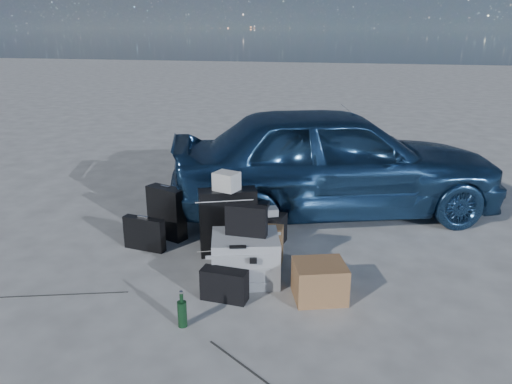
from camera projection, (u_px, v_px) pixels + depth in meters
ground at (210, 288)px, 4.32m from camera, size 60.00×60.00×0.00m
car at (334, 160)px, 5.90m from camera, size 4.15×2.75×1.31m
pelican_case at (245, 258)px, 4.40m from camera, size 0.69×0.62×0.42m
laptop_bag at (246, 221)px, 4.31m from camera, size 0.36×0.10×0.27m
briefcase at (144, 234)px, 5.03m from camera, size 0.45×0.16×0.34m
suitcase_left at (167, 213)px, 5.29m from camera, size 0.46×0.30×0.56m
suitcase_right at (228, 222)px, 4.89m from camera, size 0.59×0.40×0.67m
white_carton at (227, 181)px, 4.75m from camera, size 0.26×0.24×0.18m
duffel_bag at (255, 227)px, 5.23m from camera, size 0.65×0.34×0.31m
flat_box_white at (255, 209)px, 5.19m from camera, size 0.53×0.48×0.08m
flat_box_black at (256, 203)px, 5.16m from camera, size 0.28×0.20×0.06m
kraft_bag at (268, 244)px, 4.74m from camera, size 0.29×0.18×0.36m
cardboard_box at (320, 281)px, 4.11m from camera, size 0.51×0.48×0.31m
plastic_bag at (323, 267)px, 4.51m from camera, size 0.37×0.35×0.16m
messenger_bag at (224, 285)px, 4.09m from camera, size 0.39×0.17×0.27m
green_bottle at (182, 310)px, 3.72m from camera, size 0.08×0.08×0.28m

